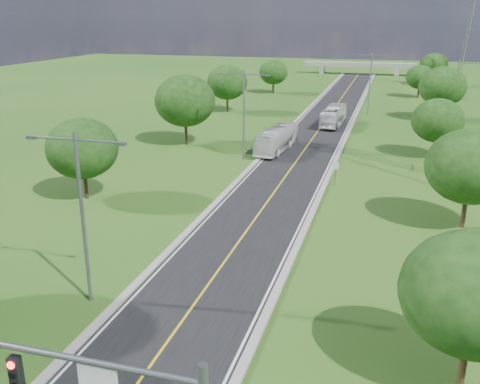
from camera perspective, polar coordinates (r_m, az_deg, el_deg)
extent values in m
plane|color=#245317|center=(74.51, 8.01, 6.02)|extent=(260.00, 260.00, 0.00)
cube|color=black|center=(80.32, 8.65, 6.92)|extent=(8.00, 150.00, 0.06)
cube|color=gray|center=(80.95, 5.65, 7.18)|extent=(0.50, 150.00, 0.22)
cube|color=gray|center=(79.89, 11.69, 6.74)|extent=(0.50, 150.00, 0.22)
cylinder|color=slate|center=(16.77, -18.16, -16.36)|extent=(8.40, 0.20, 0.20)
cube|color=black|center=(18.23, -22.80, -17.29)|extent=(0.35, 0.28, 1.05)
cylinder|color=#FF140C|center=(17.93, -23.27, -16.63)|extent=(0.24, 0.06, 0.24)
cube|color=white|center=(16.64, -14.92, -18.86)|extent=(1.25, 0.06, 1.00)
cylinder|color=slate|center=(52.44, 10.15, 1.93)|extent=(0.08, 0.08, 2.40)
cube|color=white|center=(52.19, 10.20, 2.76)|extent=(0.55, 0.04, 0.70)
cube|color=gray|center=(154.13, 8.75, 12.78)|extent=(1.20, 3.00, 2.00)
cube|color=gray|center=(152.83, 16.36, 12.21)|extent=(1.20, 3.00, 2.00)
cube|color=gray|center=(153.01, 12.59, 13.12)|extent=(30.00, 3.00, 1.20)
cylinder|color=slate|center=(30.93, -16.40, -2.95)|extent=(0.22, 0.22, 10.00)
cylinder|color=slate|center=(30.40, -19.43, 5.46)|extent=(2.80, 0.12, 0.12)
cylinder|color=slate|center=(28.88, -14.86, 5.25)|extent=(2.80, 0.12, 0.12)
cube|color=slate|center=(31.17, -21.38, 5.44)|extent=(0.50, 0.25, 0.18)
cube|color=slate|center=(28.26, -12.57, 5.04)|extent=(0.50, 0.25, 0.18)
cylinder|color=slate|center=(60.30, 0.40, 8.10)|extent=(0.22, 0.22, 10.00)
cylinder|color=slate|center=(60.03, -0.91, 12.49)|extent=(2.80, 0.12, 0.12)
cylinder|color=slate|center=(59.27, 1.74, 12.40)|extent=(2.80, 0.12, 0.12)
cube|color=slate|center=(60.42, -2.12, 12.47)|extent=(0.50, 0.25, 0.18)
cube|color=slate|center=(58.97, 2.99, 12.31)|extent=(0.50, 0.25, 0.18)
cylinder|color=slate|center=(90.84, 13.68, 11.12)|extent=(0.22, 0.22, 10.00)
cylinder|color=slate|center=(90.48, 12.99, 14.08)|extent=(2.80, 0.12, 0.12)
cylinder|color=slate|center=(90.35, 14.82, 13.94)|extent=(2.80, 0.12, 0.12)
cube|color=slate|center=(90.57, 12.15, 14.11)|extent=(0.50, 0.25, 0.18)
cube|color=slate|center=(90.33, 15.66, 13.84)|extent=(0.50, 0.25, 0.18)
cylinder|color=black|center=(49.97, -16.15, 0.82)|extent=(0.36, 0.36, 2.70)
ellipsoid|color=black|center=(49.11, -16.49, 4.49)|extent=(6.30, 6.30, 5.36)
cylinder|color=black|center=(68.46, -5.78, 6.38)|extent=(0.36, 0.36, 3.24)
ellipsoid|color=black|center=(67.74, -5.89, 9.66)|extent=(7.56, 7.56, 6.43)
cylinder|color=black|center=(91.39, -1.35, 9.42)|extent=(0.36, 0.36, 2.88)
ellipsoid|color=black|center=(90.90, -1.37, 11.61)|extent=(6.72, 6.72, 5.71)
cylinder|color=black|center=(113.74, 3.55, 11.10)|extent=(0.36, 0.36, 2.52)
ellipsoid|color=black|center=(113.38, 3.58, 12.64)|extent=(5.88, 5.88, 5.00)
cylinder|color=black|center=(26.77, 22.75, -16.11)|extent=(0.36, 0.36, 2.70)
ellipsoid|color=black|center=(25.13, 23.69, -9.85)|extent=(6.30, 6.30, 5.36)
cylinder|color=black|center=(44.92, 22.81, -1.79)|extent=(0.36, 0.36, 2.88)
ellipsoid|color=black|center=(43.91, 23.37, 2.52)|extent=(6.72, 6.72, 5.71)
cylinder|color=black|center=(65.94, 20.05, 4.56)|extent=(0.36, 0.36, 2.52)
ellipsoid|color=black|center=(65.33, 20.34, 7.17)|extent=(5.88, 5.88, 5.00)
cylinder|color=black|center=(89.54, 20.54, 8.13)|extent=(0.36, 0.36, 3.06)
ellipsoid|color=black|center=(89.01, 20.81, 10.49)|extent=(7.14, 7.14, 6.07)
cylinder|color=black|center=(113.15, 18.50, 10.11)|extent=(0.36, 0.36, 2.34)
ellipsoid|color=black|center=(112.81, 18.64, 11.55)|extent=(5.46, 5.46, 4.64)
cylinder|color=black|center=(133.14, 19.80, 11.19)|extent=(0.36, 0.36, 2.70)
ellipsoid|color=black|center=(132.82, 19.96, 12.60)|extent=(6.30, 6.30, 5.36)
imported|color=silver|center=(81.14, 9.94, 8.00)|extent=(2.89, 10.21, 2.81)
imported|color=silver|center=(64.89, 3.93, 5.63)|extent=(3.41, 10.35, 2.83)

